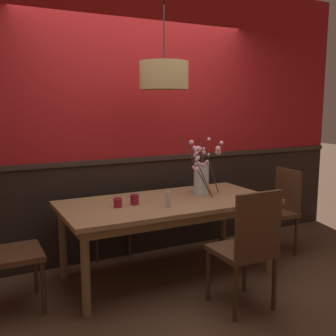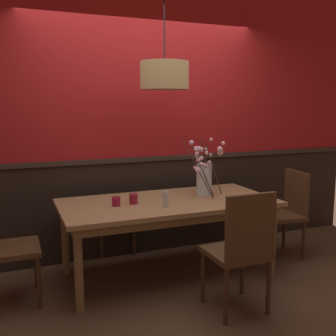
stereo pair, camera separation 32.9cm
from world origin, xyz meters
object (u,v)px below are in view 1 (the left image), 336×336
chair_head_west_end (5,248)px  candle_holder_nearer_center (135,200)px  chair_head_east_end (279,206)px  vase_with_blossoms (202,176)px  dining_table (168,209)px  candle_holder_nearer_edge (118,203)px  condiment_bottle (168,200)px  pendant_lamp (164,76)px  chair_near_side_right (248,244)px  chair_far_side_left (107,204)px

chair_head_west_end → candle_holder_nearer_center: size_ratio=9.83×
chair_head_east_end → vase_with_blossoms: vase_with_blossoms is taller
dining_table → candle_holder_nearer_edge: size_ratio=24.93×
condiment_bottle → pendant_lamp: (0.09, 0.26, 1.08)m
chair_near_side_right → candle_holder_nearer_edge: chair_near_side_right is taller
chair_far_side_left → candle_holder_nearer_center: bearing=-91.8°
chair_head_east_end → pendant_lamp: size_ratio=0.79×
chair_far_side_left → chair_head_west_end: (-1.13, -0.90, -0.02)m
condiment_bottle → candle_holder_nearer_center: bearing=137.5°
vase_with_blossoms → pendant_lamp: bearing=-174.9°
chair_near_side_right → chair_head_west_end: size_ratio=1.08×
chair_head_east_end → pendant_lamp: (-1.39, 0.05, 1.37)m
chair_head_east_end → chair_near_side_right: (-1.12, -0.87, 0.03)m
chair_head_west_end → pendant_lamp: 1.98m
candle_holder_nearer_edge → condiment_bottle: condiment_bottle is taller
chair_head_west_end → condiment_bottle: chair_head_west_end is taller
dining_table → chair_far_side_left: (-0.31, 0.89, -0.12)m
chair_head_east_end → condiment_bottle: size_ratio=6.61×
chair_near_side_right → candle_holder_nearer_center: size_ratio=10.66×
dining_table → chair_head_east_end: (1.38, -0.00, -0.14)m
chair_far_side_left → vase_with_blossoms: size_ratio=1.65×
chair_head_west_end → pendant_lamp: bearing=2.4°
chair_near_side_right → condiment_bottle: (-0.37, 0.66, 0.26)m
chair_far_side_left → chair_near_side_right: chair_near_side_right is taller
chair_far_side_left → dining_table: bearing=-70.8°
condiment_bottle → pendant_lamp: pendant_lamp is taller
chair_head_east_end → chair_near_side_right: chair_near_side_right is taller
chair_head_east_end → condiment_bottle: chair_head_east_end is taller
chair_head_east_end → chair_near_side_right: size_ratio=0.94×
dining_table → pendant_lamp: size_ratio=1.69×
chair_far_side_left → condiment_bottle: size_ratio=6.82×
chair_near_side_right → chair_head_west_end: (-1.70, 0.86, -0.03)m
candle_holder_nearer_center → condiment_bottle: bearing=-42.5°
chair_head_west_end → candle_holder_nearer_edge: 0.97m
dining_table → candle_holder_nearer_edge: candle_holder_nearer_edge is taller
chair_head_east_end → candle_holder_nearer_edge: (-1.88, -0.01, 0.26)m
dining_table → chair_near_side_right: chair_near_side_right is taller
chair_head_east_end → chair_head_west_end: chair_head_east_end is taller
vase_with_blossoms → pendant_lamp: size_ratio=0.49×
chair_far_side_left → vase_with_blossoms: (0.73, -0.80, 0.39)m
chair_near_side_right → pendant_lamp: 1.65m
dining_table → candle_holder_nearer_center: 0.36m
chair_near_side_right → condiment_bottle: size_ratio=7.02×
chair_near_side_right → candle_holder_nearer_center: 1.08m
chair_head_west_end → pendant_lamp: size_ratio=0.77×
candle_holder_nearer_center → condiment_bottle: condiment_bottle is taller
chair_near_side_right → condiment_bottle: bearing=119.4°
dining_table → vase_with_blossoms: size_ratio=3.44×
chair_near_side_right → candle_holder_nearer_center: bearing=124.6°
vase_with_blossoms → candle_holder_nearer_center: vase_with_blossoms is taller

